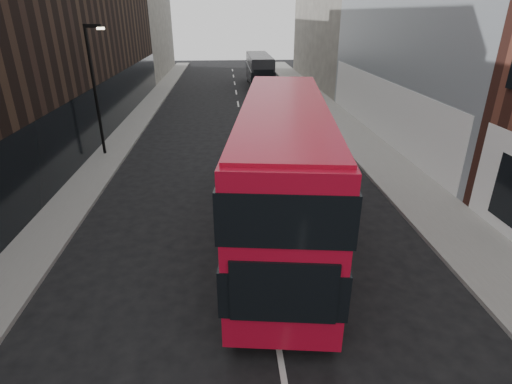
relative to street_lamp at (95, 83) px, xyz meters
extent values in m
cube|color=slate|center=(15.72, 7.00, -4.11)|extent=(3.00, 80.00, 0.15)
cube|color=slate|center=(0.22, 7.00, -4.11)|extent=(2.00, 80.00, 0.15)
cube|color=silver|center=(17.37, 3.00, -2.28)|extent=(0.35, 21.00, 3.80)
cube|color=#605B55|center=(19.72, 26.00, 4.82)|extent=(5.00, 24.00, 18.00)
cube|color=black|center=(-3.28, 12.00, 2.82)|extent=(5.00, 24.00, 14.00)
cube|color=#605B55|center=(-3.28, 34.00, 2.32)|extent=(5.00, 20.00, 13.00)
cylinder|color=black|center=(-0.08, 0.00, -0.53)|extent=(0.16, 0.16, 7.00)
cube|color=black|center=(0.32, 0.00, 2.87)|extent=(0.90, 0.15, 0.18)
cube|color=#FFF2CC|center=(0.72, 0.00, 2.75)|extent=(0.35, 0.22, 0.12)
cube|color=#A50A20|center=(9.02, -9.90, -1.51)|extent=(4.37, 12.49, 4.45)
cube|color=black|center=(9.02, -9.90, -2.24)|extent=(4.50, 12.55, 1.22)
cube|color=black|center=(9.02, -9.90, -0.35)|extent=(4.50, 12.55, 1.22)
cube|color=black|center=(8.21, -15.99, -2.07)|extent=(2.35, 0.39, 1.56)
cube|color=black|center=(9.83, -3.81, -2.07)|extent=(2.35, 0.39, 1.56)
cube|color=#A50A20|center=(9.02, -9.90, 0.74)|extent=(4.20, 11.99, 0.12)
cylinder|color=black|center=(8.31, -5.86, -3.63)|extent=(0.48, 1.15, 1.11)
cylinder|color=black|center=(10.77, -6.19, -3.63)|extent=(0.48, 1.15, 1.11)
cylinder|color=black|center=(7.27, -13.61, -3.63)|extent=(0.48, 1.15, 1.11)
cylinder|color=black|center=(9.73, -13.94, -3.63)|extent=(0.48, 1.15, 1.11)
cube|color=black|center=(10.98, 23.73, -2.32)|extent=(2.39, 10.49, 2.96)
cube|color=black|center=(10.98, 23.73, -2.51)|extent=(2.51, 10.54, 1.05)
cube|color=black|center=(10.97, 18.46, -2.37)|extent=(2.03, 0.08, 1.34)
cube|color=black|center=(10.98, 29.01, -2.37)|extent=(2.03, 0.08, 1.34)
cube|color=black|center=(10.98, 23.73, -0.81)|extent=(2.29, 10.07, 0.12)
cylinder|color=black|center=(9.94, 27.09, -3.70)|extent=(0.29, 0.95, 0.95)
cylinder|color=black|center=(12.02, 27.09, -3.70)|extent=(0.29, 0.95, 0.95)
cylinder|color=black|center=(9.93, 20.38, -3.70)|extent=(0.29, 0.95, 0.95)
cylinder|color=black|center=(12.02, 20.38, -3.70)|extent=(0.29, 0.95, 0.95)
imported|color=black|center=(9.84, -5.18, -3.47)|extent=(1.95, 4.25, 1.41)
imported|color=gray|center=(10.41, 7.74, -3.50)|extent=(1.64, 4.19, 1.36)
imported|color=black|center=(11.73, 9.52, -3.47)|extent=(2.59, 5.09, 1.42)
camera|label=1|loc=(7.09, -22.90, 3.46)|focal=28.00mm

